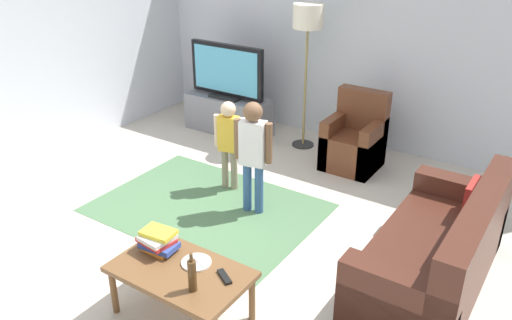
{
  "coord_description": "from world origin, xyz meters",
  "views": [
    {
      "loc": [
        2.43,
        -3.04,
        2.73
      ],
      "look_at": [
        0.0,
        0.6,
        0.65
      ],
      "focal_mm": 36.69,
      "sensor_mm": 36.0,
      "label": 1
    }
  ],
  "objects_px": {
    "coffee_table": "(181,275)",
    "tv": "(227,72)",
    "tv_stand": "(229,115)",
    "book_stack": "(158,241)",
    "plate": "(196,262)",
    "child_near_tv": "(229,137)",
    "child_center": "(253,148)",
    "floor_lamp": "(308,24)",
    "couch": "(441,256)",
    "tv_remote": "(224,277)",
    "bottle": "(192,275)",
    "armchair": "(355,142)"
  },
  "relations": [
    {
      "from": "tv_stand",
      "to": "book_stack",
      "type": "relative_size",
      "value": 3.91
    },
    {
      "from": "tv_remote",
      "to": "bottle",
      "type": "bearing_deg",
      "value": -83.84
    },
    {
      "from": "coffee_table",
      "to": "tv",
      "type": "bearing_deg",
      "value": 121.15
    },
    {
      "from": "couch",
      "to": "book_stack",
      "type": "bearing_deg",
      "value": -143.68
    },
    {
      "from": "tv_remote",
      "to": "tv_stand",
      "type": "bearing_deg",
      "value": 156.6
    },
    {
      "from": "floor_lamp",
      "to": "child_center",
      "type": "height_order",
      "value": "floor_lamp"
    },
    {
      "from": "floor_lamp",
      "to": "child_near_tv",
      "type": "relative_size",
      "value": 1.8
    },
    {
      "from": "armchair",
      "to": "child_center",
      "type": "relative_size",
      "value": 0.78
    },
    {
      "from": "child_near_tv",
      "to": "armchair",
      "type": "bearing_deg",
      "value": 54.68
    },
    {
      "from": "child_near_tv",
      "to": "coffee_table",
      "type": "xyz_separation_m",
      "value": [
        0.9,
        -1.81,
        -0.22
      ]
    },
    {
      "from": "tv_stand",
      "to": "armchair",
      "type": "relative_size",
      "value": 1.33
    },
    {
      "from": "child_center",
      "to": "bottle",
      "type": "xyz_separation_m",
      "value": [
        0.63,
        -1.67,
        -0.15
      ]
    },
    {
      "from": "armchair",
      "to": "bottle",
      "type": "xyz_separation_m",
      "value": [
        0.23,
        -3.2,
        0.25
      ]
    },
    {
      "from": "child_center",
      "to": "floor_lamp",
      "type": "bearing_deg",
      "value": 102.57
    },
    {
      "from": "coffee_table",
      "to": "book_stack",
      "type": "height_order",
      "value": "book_stack"
    },
    {
      "from": "couch",
      "to": "tv_remote",
      "type": "distance_m",
      "value": 1.74
    },
    {
      "from": "tv",
      "to": "plate",
      "type": "relative_size",
      "value": 5.0
    },
    {
      "from": "coffee_table",
      "to": "bottle",
      "type": "bearing_deg",
      "value": -28.61
    },
    {
      "from": "tv",
      "to": "book_stack",
      "type": "xyz_separation_m",
      "value": [
        1.58,
        -3.0,
        -0.34
      ]
    },
    {
      "from": "child_center",
      "to": "bottle",
      "type": "distance_m",
      "value": 1.79
    },
    {
      "from": "tv",
      "to": "coffee_table",
      "type": "relative_size",
      "value": 1.1
    },
    {
      "from": "tv_stand",
      "to": "couch",
      "type": "distance_m",
      "value": 3.76
    },
    {
      "from": "couch",
      "to": "tv_remote",
      "type": "relative_size",
      "value": 10.59
    },
    {
      "from": "book_stack",
      "to": "plate",
      "type": "relative_size",
      "value": 1.39
    },
    {
      "from": "tv",
      "to": "book_stack",
      "type": "bearing_deg",
      "value": -62.3
    },
    {
      "from": "tv_stand",
      "to": "tv",
      "type": "height_order",
      "value": "tv"
    },
    {
      "from": "tv",
      "to": "child_near_tv",
      "type": "xyz_separation_m",
      "value": [
        0.97,
        -1.28,
        -0.25
      ]
    },
    {
      "from": "tv_stand",
      "to": "coffee_table",
      "type": "bearing_deg",
      "value": -59.02
    },
    {
      "from": "tv_remote",
      "to": "child_center",
      "type": "bearing_deg",
      "value": 147.5
    },
    {
      "from": "tv_stand",
      "to": "tv",
      "type": "bearing_deg",
      "value": -90.0
    },
    {
      "from": "book_stack",
      "to": "plate",
      "type": "distance_m",
      "value": 0.35
    },
    {
      "from": "couch",
      "to": "plate",
      "type": "relative_size",
      "value": 8.18
    },
    {
      "from": "coffee_table",
      "to": "tv_remote",
      "type": "relative_size",
      "value": 5.88
    },
    {
      "from": "couch",
      "to": "tv_remote",
      "type": "height_order",
      "value": "couch"
    },
    {
      "from": "floor_lamp",
      "to": "plate",
      "type": "distance_m",
      "value": 3.45
    },
    {
      "from": "tv",
      "to": "tv_remote",
      "type": "bearing_deg",
      "value": -53.82
    },
    {
      "from": "floor_lamp",
      "to": "plate",
      "type": "bearing_deg",
      "value": -74.93
    },
    {
      "from": "tv_stand",
      "to": "child_near_tv",
      "type": "relative_size",
      "value": 1.21
    },
    {
      "from": "couch",
      "to": "plate",
      "type": "xyz_separation_m",
      "value": [
        -1.42,
        -1.27,
        0.14
      ]
    },
    {
      "from": "armchair",
      "to": "couch",
      "type": "bearing_deg",
      "value": -48.66
    },
    {
      "from": "couch",
      "to": "child_near_tv",
      "type": "distance_m",
      "value": 2.43
    },
    {
      "from": "tv_remote",
      "to": "couch",
      "type": "bearing_deg",
      "value": 78.86
    },
    {
      "from": "tv",
      "to": "child_center",
      "type": "xyz_separation_m",
      "value": [
        1.46,
        -1.55,
        -0.15
      ]
    },
    {
      "from": "couch",
      "to": "child_center",
      "type": "bearing_deg",
      "value": 175.38
    },
    {
      "from": "tv_stand",
      "to": "tv_remote",
      "type": "height_order",
      "value": "tv_stand"
    },
    {
      "from": "bottle",
      "to": "book_stack",
      "type": "bearing_deg",
      "value": 157.51
    },
    {
      "from": "child_center",
      "to": "plate",
      "type": "bearing_deg",
      "value": -71.99
    },
    {
      "from": "coffee_table",
      "to": "couch",
      "type": "bearing_deg",
      "value": 43.39
    },
    {
      "from": "plate",
      "to": "tv_stand",
      "type": "bearing_deg",
      "value": 122.67
    },
    {
      "from": "coffee_table",
      "to": "bottle",
      "type": "relative_size",
      "value": 3.38
    }
  ]
}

